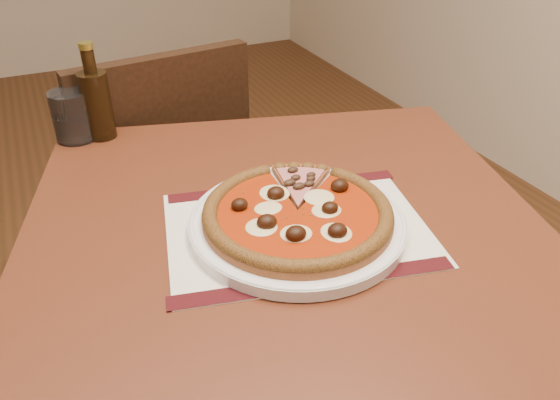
{
  "coord_description": "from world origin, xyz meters",
  "views": [
    {
      "loc": [
        0.63,
        -0.87,
        1.23
      ],
      "look_at": [
        0.92,
        -0.23,
        0.78
      ],
      "focal_mm": 35.0,
      "sensor_mm": 36.0,
      "label": 1
    }
  ],
  "objects_px": {
    "chair_far": "(160,186)",
    "bottle": "(96,102)",
    "water_glass": "(73,116)",
    "table": "(285,273)",
    "plate": "(297,223)",
    "pizza": "(298,213)"
  },
  "relations": [
    {
      "from": "plate",
      "to": "pizza",
      "type": "relative_size",
      "value": 1.14
    },
    {
      "from": "chair_far",
      "to": "pizza",
      "type": "relative_size",
      "value": 3.06
    },
    {
      "from": "plate",
      "to": "bottle",
      "type": "height_order",
      "value": "bottle"
    },
    {
      "from": "table",
      "to": "bottle",
      "type": "height_order",
      "value": "bottle"
    },
    {
      "from": "pizza",
      "to": "water_glass",
      "type": "xyz_separation_m",
      "value": [
        -0.26,
        0.47,
        0.02
      ]
    },
    {
      "from": "table",
      "to": "water_glass",
      "type": "xyz_separation_m",
      "value": [
        -0.25,
        0.44,
        0.15
      ]
    },
    {
      "from": "chair_far",
      "to": "bottle",
      "type": "distance_m",
      "value": 0.4
    },
    {
      "from": "water_glass",
      "to": "bottle",
      "type": "height_order",
      "value": "bottle"
    },
    {
      "from": "table",
      "to": "pizza",
      "type": "height_order",
      "value": "pizza"
    },
    {
      "from": "chair_far",
      "to": "table",
      "type": "bearing_deg",
      "value": 88.57
    },
    {
      "from": "pizza",
      "to": "water_glass",
      "type": "height_order",
      "value": "water_glass"
    },
    {
      "from": "table",
      "to": "plate",
      "type": "xyz_separation_m",
      "value": [
        0.01,
        -0.02,
        0.11
      ]
    },
    {
      "from": "table",
      "to": "chair_far",
      "type": "bearing_deg",
      "value": 96.51
    },
    {
      "from": "chair_far",
      "to": "pizza",
      "type": "xyz_separation_m",
      "value": [
        0.08,
        -0.64,
        0.28
      ]
    },
    {
      "from": "chair_far",
      "to": "bottle",
      "type": "bearing_deg",
      "value": 46.27
    },
    {
      "from": "table",
      "to": "chair_far",
      "type": "height_order",
      "value": "chair_far"
    },
    {
      "from": "table",
      "to": "plate",
      "type": "bearing_deg",
      "value": -69.7
    },
    {
      "from": "chair_far",
      "to": "water_glass",
      "type": "bearing_deg",
      "value": 35.7
    },
    {
      "from": "pizza",
      "to": "water_glass",
      "type": "bearing_deg",
      "value": 119.03
    },
    {
      "from": "bottle",
      "to": "water_glass",
      "type": "bearing_deg",
      "value": 164.51
    },
    {
      "from": "plate",
      "to": "table",
      "type": "bearing_deg",
      "value": 110.3
    },
    {
      "from": "plate",
      "to": "chair_far",
      "type": "bearing_deg",
      "value": 97.05
    }
  ]
}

